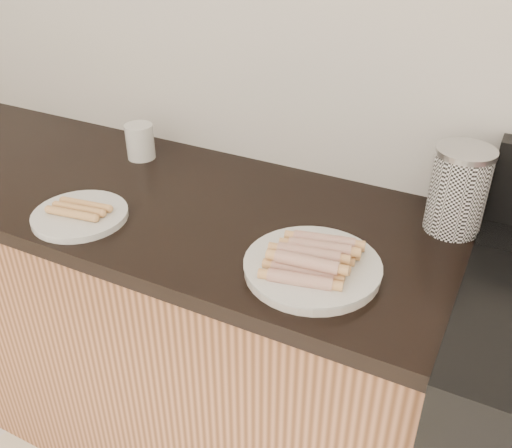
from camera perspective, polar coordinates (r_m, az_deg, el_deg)
The scene contains 9 objects.
wall_back at distance 1.46m, azimuth 9.04°, elevation 18.83°, with size 4.00×0.04×2.60m, color silver.
cabinet_base at distance 1.95m, azimuth -16.42°, elevation -7.23°, with size 2.20×0.59×0.86m, color #AD6F49.
counter_slab at distance 1.72m, azimuth -18.68°, elevation 4.55°, with size 2.20×0.62×0.04m, color black.
main_plate at distance 1.20m, azimuth 5.65°, elevation -4.48°, with size 0.29×0.29×0.02m, color white.
side_plate at distance 1.45m, azimuth -17.18°, elevation 0.82°, with size 0.23×0.23×0.02m, color silver.
hotdog_pile at distance 1.19m, azimuth 5.73°, elevation -3.19°, with size 0.13×0.20×0.05m.
plain_sausages at distance 1.44m, azimuth -17.29°, elevation 1.45°, with size 0.13×0.09×0.02m.
canister at distance 1.37m, azimuth 19.57°, elevation 3.21°, with size 0.13×0.13×0.21m.
mug at distance 1.70m, azimuth -11.51°, elevation 8.09°, with size 0.08×0.08×0.10m, color white.
Camera 1 is at (0.45, 0.65, 1.62)m, focal length 40.00 mm.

